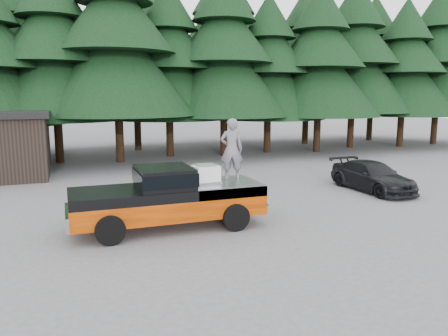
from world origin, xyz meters
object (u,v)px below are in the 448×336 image
object	(u,v)px
air_compressor	(206,175)
parked_car	(372,176)
pickup_truck	(168,207)
man_on_bed	(232,149)

from	to	relation	value
air_compressor	parked_car	xyz separation A→B (m)	(8.21, 2.16, -0.97)
pickup_truck	man_on_bed	world-z (taller)	man_on_bed
man_on_bed	parked_car	distance (m)	7.72
man_on_bed	parked_car	xyz separation A→B (m)	(7.26, 1.95, -1.71)
pickup_truck	man_on_bed	bearing A→B (deg)	6.62
air_compressor	parked_car	world-z (taller)	air_compressor
man_on_bed	pickup_truck	bearing A→B (deg)	23.78
air_compressor	parked_car	bearing A→B (deg)	10.39
pickup_truck	air_compressor	bearing A→B (deg)	2.38
parked_car	air_compressor	bearing A→B (deg)	-167.21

